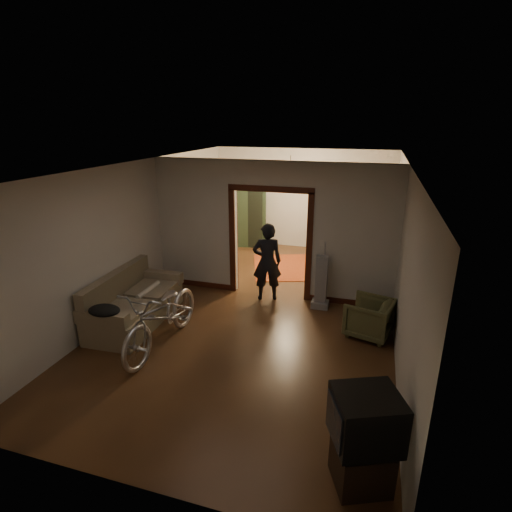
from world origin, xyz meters
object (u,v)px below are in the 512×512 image
at_px(sofa, 135,299).
at_px(person, 267,262).
at_px(locker, 251,218).
at_px(desk, 339,245).
at_px(armchair, 369,318).
at_px(bicycle, 162,315).

distance_m(sofa, person, 2.65).
bearing_deg(locker, person, -81.70).
xyz_separation_m(sofa, desk, (3.19, 4.70, -0.12)).
height_order(sofa, locker, locker).
xyz_separation_m(sofa, locker, (0.61, 5.13, 0.37)).
bearing_deg(locker, desk, -23.39).
distance_m(person, locker, 3.73).
relative_size(person, desk, 1.70).
relative_size(armchair, person, 0.45).
xyz_separation_m(person, desk, (1.17, 3.02, -0.46)).
distance_m(bicycle, locker, 5.73).
height_order(armchair, locker, locker).
height_order(bicycle, locker, locker).
bearing_deg(person, bicycle, 43.83).
distance_m(locker, desk, 2.66).
relative_size(locker, desk, 1.77).
xyz_separation_m(sofa, person, (2.02, 1.68, 0.34)).
bearing_deg(armchair, sofa, -64.40).
bearing_deg(person, sofa, 20.01).
height_order(sofa, desk, sofa).
distance_m(sofa, desk, 5.68).
bearing_deg(desk, armchair, -95.43).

